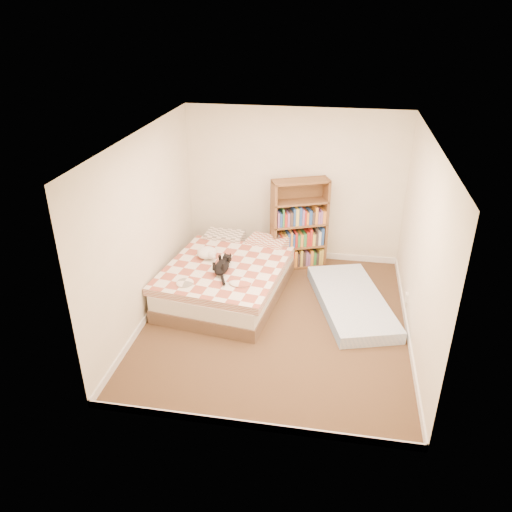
% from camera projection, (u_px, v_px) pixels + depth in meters
% --- Properties ---
extents(room, '(3.51, 4.01, 2.51)m').
position_uv_depth(room, '(278.00, 241.00, 6.30)').
color(room, '#472B1E').
rests_on(room, ground).
extents(bed, '(1.83, 2.37, 0.58)m').
position_uv_depth(bed, '(229.00, 276.00, 7.39)').
color(bed, brown).
rests_on(bed, room).
extents(bookshelf, '(0.99, 0.62, 1.48)m').
position_uv_depth(bookshelf, '(299.00, 235.00, 8.04)').
color(bookshelf, '#53361C').
rests_on(bookshelf, room).
extents(floor_mattress, '(1.37, 2.07, 0.17)m').
position_uv_depth(floor_mattress, '(351.00, 301.00, 7.10)').
color(floor_mattress, '#7CA0CF').
rests_on(floor_mattress, room).
extents(black_cat, '(0.26, 0.72, 0.17)m').
position_uv_depth(black_cat, '(223.00, 266.00, 6.98)').
color(black_cat, black).
rests_on(black_cat, bed).
extents(white_dog, '(0.32, 0.33, 0.15)m').
position_uv_depth(white_dog, '(207.00, 253.00, 7.33)').
color(white_dog, silver).
rests_on(white_dog, bed).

